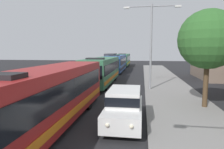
# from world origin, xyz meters

# --- Properties ---
(bus_lead) EXTENTS (2.58, 12.37, 3.21)m
(bus_lead) POSITION_xyz_m (-1.30, 12.19, 1.69)
(bus_lead) COLOR maroon
(bus_lead) RESTS_ON ground_plane
(bus_second_in_line) EXTENTS (2.58, 11.33, 3.21)m
(bus_second_in_line) POSITION_xyz_m (-1.30, 25.55, 1.69)
(bus_second_in_line) COLOR #33724C
(bus_second_in_line) RESTS_ON ground_plane
(bus_middle) EXTENTS (2.58, 11.65, 3.21)m
(bus_middle) POSITION_xyz_m (-1.30, 39.00, 1.69)
(bus_middle) COLOR #284C8C
(bus_middle) RESTS_ON ground_plane
(bus_fourth_in_line) EXTENTS (2.58, 11.15, 3.21)m
(bus_fourth_in_line) POSITION_xyz_m (-1.30, 52.53, 1.69)
(bus_fourth_in_line) COLOR #33724C
(bus_fourth_in_line) RESTS_ON ground_plane
(white_suv) EXTENTS (1.86, 4.64, 1.90)m
(white_suv) POSITION_xyz_m (2.40, 13.18, 1.03)
(white_suv) COLOR white
(white_suv) RESTS_ON ground_plane
(box_truck_oncoming) EXTENTS (2.35, 8.08, 3.15)m
(box_truck_oncoming) POSITION_xyz_m (-4.60, 52.11, 1.71)
(box_truck_oncoming) COLOR navy
(box_truck_oncoming) RESTS_ON ground_plane
(streetlamp_mid) EXTENTS (5.31, 0.28, 8.11)m
(streetlamp_mid) POSITION_xyz_m (4.10, 22.63, 5.09)
(streetlamp_mid) COLOR gray
(streetlamp_mid) RESTS_ON sidewalk
(roadside_tree) EXTENTS (3.88, 3.88, 6.43)m
(roadside_tree) POSITION_xyz_m (7.51, 16.82, 4.63)
(roadside_tree) COLOR #4C3823
(roadside_tree) RESTS_ON sidewalk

